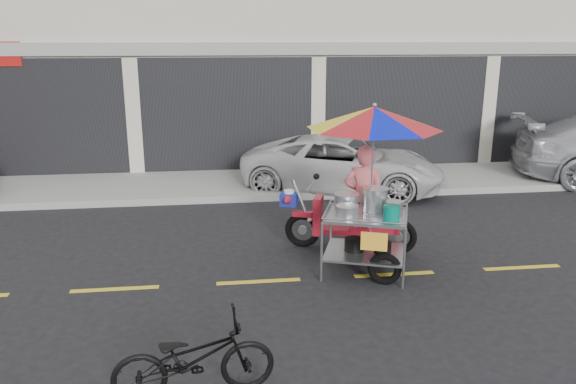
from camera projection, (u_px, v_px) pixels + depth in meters
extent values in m
plane|color=black|center=(394.00, 274.00, 8.26)|extent=(90.00, 90.00, 0.00)
cube|color=gray|center=(324.00, 179.00, 13.50)|extent=(45.00, 3.00, 0.15)
cube|color=beige|center=(296.00, 16.00, 17.23)|extent=(36.00, 8.00, 8.00)
cube|color=black|center=(318.00, 116.00, 14.06)|extent=(35.28, 0.06, 2.90)
cube|color=gray|center=(319.00, 49.00, 13.60)|extent=(36.00, 0.12, 0.30)
cube|color=gold|center=(394.00, 274.00, 8.26)|extent=(42.00, 0.10, 0.01)
imported|color=silver|center=(343.00, 164.00, 12.62)|extent=(4.90, 3.44, 1.24)
imported|color=black|center=(194.00, 358.00, 5.38)|extent=(1.61, 0.71, 0.82)
torus|color=black|center=(302.00, 230.00, 9.28)|extent=(0.60, 0.30, 0.59)
torus|color=black|center=(398.00, 237.00, 8.97)|extent=(0.60, 0.30, 0.59)
cylinder|color=#9EA0A5|center=(302.00, 230.00, 9.28)|extent=(0.16, 0.11, 0.15)
cylinder|color=#9EA0A5|center=(398.00, 237.00, 8.97)|extent=(0.16, 0.11, 0.15)
cube|color=maroon|center=(303.00, 214.00, 9.21)|extent=(0.36, 0.23, 0.08)
cylinder|color=#9EA0A5|center=(303.00, 205.00, 9.17)|extent=(0.38, 0.18, 0.84)
cube|color=maroon|center=(318.00, 215.00, 9.16)|extent=(0.24, 0.38, 0.62)
cube|color=maroon|center=(346.00, 231.00, 9.13)|extent=(0.88, 0.55, 0.08)
cube|color=maroon|center=(376.00, 219.00, 8.97)|extent=(0.83, 0.51, 0.42)
cube|color=black|center=(370.00, 204.00, 8.92)|extent=(0.72, 0.46, 0.10)
cylinder|color=#9EA0A5|center=(310.00, 187.00, 9.06)|extent=(0.23, 0.55, 0.04)
sphere|color=black|center=(316.00, 176.00, 9.21)|extent=(0.10, 0.10, 0.10)
cylinder|color=white|center=(310.00, 219.00, 9.20)|extent=(0.16, 0.16, 0.05)
cube|color=navy|center=(289.00, 199.00, 9.19)|extent=(0.33, 0.31, 0.21)
cylinder|color=white|center=(289.00, 192.00, 9.16)|extent=(0.21, 0.21, 0.05)
cone|color=maroon|center=(287.00, 201.00, 9.02)|extent=(0.25, 0.28, 0.19)
torus|color=black|center=(385.00, 269.00, 7.89)|extent=(0.49, 0.26, 0.48)
cylinder|color=#9EA0A5|center=(322.00, 252.00, 7.91)|extent=(0.05, 0.05, 0.88)
cylinder|color=#9EA0A5|center=(331.00, 231.00, 8.80)|extent=(0.05, 0.05, 0.88)
cylinder|color=#9EA0A5|center=(404.00, 259.00, 7.68)|extent=(0.05, 0.05, 0.88)
cylinder|color=#9EA0A5|center=(405.00, 236.00, 8.56)|extent=(0.05, 0.05, 0.88)
cube|color=#9EA0A5|center=(365.00, 252.00, 8.27)|extent=(1.39, 1.26, 0.03)
cube|color=#9EA0A5|center=(366.00, 215.00, 8.12)|extent=(1.39, 1.26, 0.04)
cylinder|color=#9EA0A5|center=(364.00, 221.00, 7.66)|extent=(1.09, 0.40, 0.02)
cylinder|color=#9EA0A5|center=(369.00, 202.00, 8.54)|extent=(1.09, 0.40, 0.02)
cylinder|color=#9EA0A5|center=(327.00, 209.00, 8.22)|extent=(0.33, 0.89, 0.02)
cylinder|color=#9EA0A5|center=(407.00, 214.00, 7.99)|extent=(0.33, 0.89, 0.02)
cylinder|color=#9EA0A5|center=(367.00, 241.00, 8.71)|extent=(0.30, 0.75, 0.04)
cylinder|color=#9EA0A5|center=(368.00, 209.00, 8.58)|extent=(0.30, 0.75, 0.04)
cube|color=#F3A528|center=(374.00, 242.00, 7.67)|extent=(0.35, 0.14, 0.26)
cylinder|color=#B7B7BC|center=(346.00, 202.00, 8.35)|extent=(0.46, 0.46, 0.21)
cylinder|color=#B7B7BC|center=(375.00, 200.00, 8.27)|extent=(0.47, 0.47, 0.31)
cylinder|color=#B7B7BC|center=(394.00, 209.00, 8.06)|extent=(0.31, 0.31, 0.18)
cylinder|color=#B7B7BC|center=(347.00, 212.00, 7.97)|extent=(0.41, 0.41, 0.15)
cylinder|color=#006D57|center=(391.00, 213.00, 7.77)|extent=(0.29, 0.29, 0.23)
cylinder|color=black|center=(354.00, 244.00, 8.28)|extent=(0.37, 0.37, 0.19)
cylinder|color=black|center=(383.00, 247.00, 8.19)|extent=(0.32, 0.32, 0.17)
cylinder|color=#9EA0A5|center=(372.00, 161.00, 8.00)|extent=(0.03, 0.03, 1.56)
sphere|color=#9EA0A5|center=(375.00, 105.00, 7.78)|extent=(0.06, 0.06, 0.06)
imported|color=#E16069|center=(364.00, 199.00, 8.93)|extent=(0.75, 0.61, 1.76)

